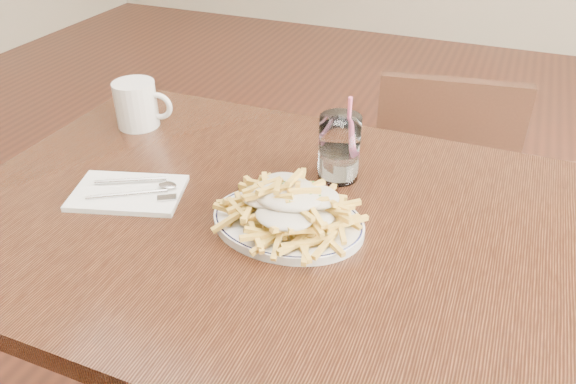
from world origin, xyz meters
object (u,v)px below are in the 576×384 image
at_px(coffee_mug, 137,104).
at_px(fries_plate, 288,222).
at_px(water_glass, 339,152).
at_px(table, 284,250).
at_px(chair_far, 438,181).
at_px(loaded_fries, 288,200).

bearing_deg(coffee_mug, fries_plate, -26.67).
bearing_deg(water_glass, table, -106.15).
bearing_deg(chair_far, loaded_fries, -102.95).
xyz_separation_m(table, loaded_fries, (0.02, -0.03, 0.13)).
bearing_deg(water_glass, loaded_fries, -98.54).
xyz_separation_m(water_glass, coffee_mug, (-0.49, 0.04, -0.00)).
relative_size(fries_plate, loaded_fries, 1.26).
bearing_deg(coffee_mug, table, -24.98).
xyz_separation_m(fries_plate, coffee_mug, (-0.46, 0.23, 0.04)).
distance_m(table, water_glass, 0.22).
bearing_deg(table, fries_plate, -53.64).
bearing_deg(fries_plate, table, 126.36).
distance_m(fries_plate, coffee_mug, 0.52).
height_order(loaded_fries, water_glass, water_glass).
xyz_separation_m(loaded_fries, coffee_mug, (-0.46, 0.23, -0.00)).
distance_m(table, chair_far, 0.77).
xyz_separation_m(table, water_glass, (0.05, 0.16, 0.13)).
relative_size(chair_far, fries_plate, 2.47).
relative_size(table, water_glass, 6.88).
bearing_deg(coffee_mug, chair_far, 38.93).
relative_size(table, coffee_mug, 9.08).
bearing_deg(table, coffee_mug, 155.02).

